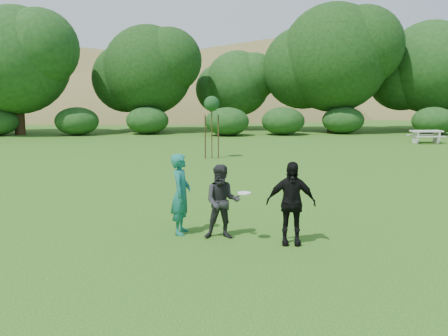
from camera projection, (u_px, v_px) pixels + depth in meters
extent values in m
plane|color=#19470C|center=(234.00, 245.00, 9.93)|extent=(120.00, 120.00, 0.00)
imported|color=#17695F|center=(181.00, 194.00, 10.64)|extent=(0.53, 0.70, 1.73)
imported|color=#242426|center=(222.00, 202.00, 10.29)|extent=(0.80, 0.64, 1.55)
imported|color=black|center=(291.00, 203.00, 9.89)|extent=(1.02, 0.52, 1.67)
cylinder|color=white|center=(244.00, 193.00, 9.97)|extent=(0.27, 0.27, 0.03)
cylinder|color=#3C2D17|center=(212.00, 131.00, 22.78)|extent=(0.05, 0.05, 2.50)
sphere|color=#174019|center=(212.00, 104.00, 22.59)|extent=(0.70, 0.70, 0.70)
cylinder|color=#372A15|center=(205.00, 137.00, 22.80)|extent=(0.06, 0.06, 2.00)
cylinder|color=#3E2F18|center=(218.00, 137.00, 22.84)|extent=(0.06, 0.06, 2.00)
cube|color=beige|center=(426.00, 131.00, 29.70)|extent=(1.80, 0.75, 0.08)
cube|color=#B9B8AC|center=(415.00, 138.00, 29.71)|extent=(0.10, 0.70, 0.68)
cube|color=beige|center=(437.00, 137.00, 29.80)|extent=(0.10, 0.70, 0.68)
cube|color=#B3B3A6|center=(431.00, 137.00, 29.15)|extent=(1.80, 0.28, 0.06)
cube|color=#B3B3A5|center=(422.00, 135.00, 30.33)|extent=(1.80, 0.28, 0.06)
ellipsoid|color=olive|center=(39.00, 188.00, 79.13)|extent=(110.00, 70.00, 44.00)
ellipsoid|color=olive|center=(314.00, 195.00, 84.44)|extent=(100.00, 64.00, 52.00)
ellipsoid|color=olive|center=(160.00, 172.00, 67.97)|extent=(80.00, 50.00, 28.00)
ellipsoid|color=olive|center=(404.00, 159.00, 72.11)|extent=(60.00, 44.00, 24.00)
cylinder|color=#3A2616|center=(19.00, 113.00, 35.46)|extent=(0.73, 0.73, 3.15)
sphere|color=#194214|center=(16.00, 60.00, 34.91)|extent=(7.54, 7.54, 7.54)
cylinder|color=#3A2616|center=(149.00, 114.00, 38.06)|extent=(0.68, 0.68, 2.80)
sphere|color=#194214|center=(148.00, 70.00, 37.57)|extent=(6.73, 6.73, 6.73)
cylinder|color=#3A2616|center=(237.00, 116.00, 40.54)|extent=(0.60, 0.60, 2.27)
sphere|color=#194214|center=(238.00, 83.00, 40.15)|extent=(5.22, 5.22, 5.22)
cylinder|color=#3A2616|center=(333.00, 110.00, 37.97)|extent=(0.76, 0.76, 3.32)
sphere|color=#194214|center=(334.00, 58.00, 37.38)|extent=(8.12, 8.12, 8.12)
cylinder|color=#3A2616|center=(428.00, 112.00, 39.52)|extent=(0.71, 0.71, 2.97)
sphere|color=#194214|center=(431.00, 67.00, 38.99)|extent=(7.19, 7.19, 7.19)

